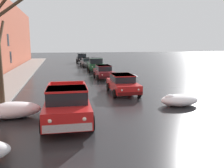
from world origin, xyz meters
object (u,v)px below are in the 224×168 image
sedan_grey_queued_behind_truck (87,62)px  sedan_maroon_parked_kerbside_mid (104,71)px  pickup_truck_red_approaching_near_lane (67,104)px  sedan_red_parked_kerbside_close (123,83)px  suv_black_at_far_intersection (82,58)px  suv_green_parked_far_down_block (95,64)px

sedan_grey_queued_behind_truck → sedan_maroon_parked_kerbside_mid: bearing=-89.2°
pickup_truck_red_approaching_near_lane → sedan_maroon_parked_kerbside_mid: (4.33, 13.48, -0.13)m
sedan_red_parked_kerbside_close → suv_black_at_far_intersection: size_ratio=0.98×
sedan_maroon_parked_kerbside_mid → suv_black_at_far_intersection: (-0.29, 21.44, 0.23)m
suv_green_parked_far_down_block → sedan_grey_queued_behind_truck: (-0.34, 6.72, -0.24)m
sedan_grey_queued_behind_truck → sedan_red_parked_kerbside_close: bearing=-89.6°
pickup_truck_red_approaching_near_lane → suv_green_parked_far_down_block: 20.77m
sedan_red_parked_kerbside_close → suv_green_parked_far_down_block: 14.60m
sedan_maroon_parked_kerbside_mid → suv_green_parked_far_down_block: suv_green_parked_far_down_block is taller
pickup_truck_red_approaching_near_lane → suv_black_at_far_intersection: size_ratio=1.14×
suv_green_parked_far_down_block → sedan_red_parked_kerbside_close: bearing=-90.8°
pickup_truck_red_approaching_near_lane → suv_black_at_far_intersection: 35.15m
sedan_maroon_parked_kerbside_mid → suv_black_at_far_intersection: bearing=90.8°
sedan_grey_queued_behind_truck → pickup_truck_red_approaching_near_lane: bearing=-98.7°
pickup_truck_red_approaching_near_lane → sedan_maroon_parked_kerbside_mid: size_ratio=1.13×
suv_green_parked_far_down_block → suv_black_at_far_intersection: 14.64m
sedan_red_parked_kerbside_close → sedan_maroon_parked_kerbside_mid: bearing=89.7°
pickup_truck_red_approaching_near_lane → suv_black_at_far_intersection: (4.04, 34.91, 0.11)m
sedan_red_parked_kerbside_close → sedan_grey_queued_behind_truck: (-0.14, 21.32, -0.00)m
pickup_truck_red_approaching_near_lane → suv_green_parked_far_down_block: suv_green_parked_far_down_block is taller
pickup_truck_red_approaching_near_lane → sedan_grey_queued_behind_truck: pickup_truck_red_approaching_near_lane is taller
sedan_red_parked_kerbside_close → sedan_maroon_parked_kerbside_mid: size_ratio=0.97×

